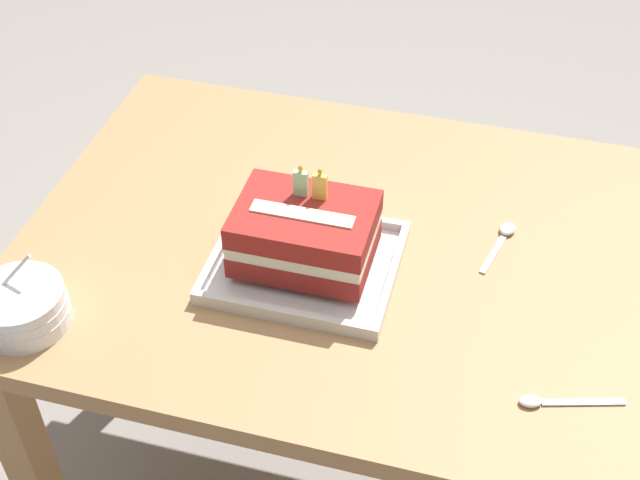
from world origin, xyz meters
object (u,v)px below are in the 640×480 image
object	(u,v)px
foil_tray	(305,264)
bowl_stack	(22,307)
serving_spoon_by_bowls	(548,402)
birthday_cake	(305,233)
serving_spoon_near_tray	(504,234)

from	to	relation	value
foil_tray	bowl_stack	world-z (taller)	bowl_stack
bowl_stack	serving_spoon_by_bowls	xyz separation A→B (m)	(0.76, 0.05, -0.03)
birthday_cake	serving_spoon_by_bowls	size ratio (longest dim) A/B	1.46
birthday_cake	bowl_stack	distance (m)	0.43
birthday_cake	serving_spoon_near_tray	world-z (taller)	birthday_cake
serving_spoon_near_tray	serving_spoon_by_bowls	distance (m)	0.34
foil_tray	birthday_cake	xyz separation A→B (m)	(0.00, 0.00, 0.07)
serving_spoon_near_tray	foil_tray	bearing A→B (deg)	-152.30
bowl_stack	serving_spoon_by_bowls	size ratio (longest dim) A/B	0.95
serving_spoon_near_tray	serving_spoon_by_bowls	size ratio (longest dim) A/B	0.91
foil_tray	serving_spoon_near_tray	size ratio (longest dim) A/B	2.20
serving_spoon_near_tray	serving_spoon_by_bowls	world-z (taller)	serving_spoon_near_tray
birthday_cake	serving_spoon_by_bowls	bearing A→B (deg)	-23.57
foil_tray	bowl_stack	distance (m)	0.43
foil_tray	serving_spoon_near_tray	xyz separation A→B (m)	(0.30, 0.16, -0.00)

